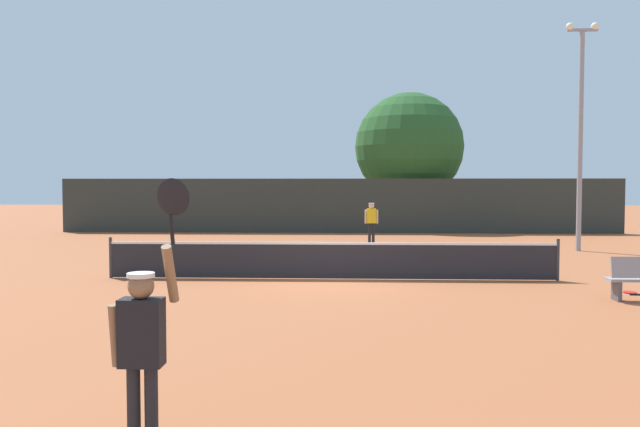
# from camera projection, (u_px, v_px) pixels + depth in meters

# --- Properties ---
(ground_plane) EXTENTS (120.00, 120.00, 0.00)m
(ground_plane) POSITION_uv_depth(u_px,v_px,m) (331.00, 279.00, 16.03)
(ground_plane) COLOR #9E5633
(tennis_net) EXTENTS (11.64, 0.08, 1.07)m
(tennis_net) POSITION_uv_depth(u_px,v_px,m) (331.00, 260.00, 16.01)
(tennis_net) COLOR #232328
(tennis_net) RESTS_ON ground
(perimeter_fence) EXTENTS (28.61, 0.12, 2.77)m
(perimeter_fence) POSITION_uv_depth(u_px,v_px,m) (338.00, 206.00, 31.59)
(perimeter_fence) COLOR #2D332D
(perimeter_fence) RESTS_ON ground
(player_serving) EXTENTS (0.67, 0.39, 2.50)m
(player_serving) POSITION_uv_depth(u_px,v_px,m) (143.00, 335.00, 5.53)
(player_serving) COLOR black
(player_serving) RESTS_ON ground
(player_receiving) EXTENTS (0.57, 0.25, 1.68)m
(player_receiving) POSITION_uv_depth(u_px,v_px,m) (371.00, 218.00, 26.06)
(player_receiving) COLOR yellow
(player_receiving) RESTS_ON ground
(tennis_ball) EXTENTS (0.07, 0.07, 0.07)m
(tennis_ball) POSITION_uv_depth(u_px,v_px,m) (249.00, 276.00, 16.28)
(tennis_ball) COLOR #CCE033
(tennis_ball) RESTS_ON ground
(spare_racket) EXTENTS (0.28, 0.52, 0.04)m
(spare_racket) POSITION_uv_depth(u_px,v_px,m) (630.00, 292.00, 13.97)
(spare_racket) COLOR black
(spare_racket) RESTS_ON ground
(light_pole) EXTENTS (1.18, 0.28, 8.36)m
(light_pole) POSITION_uv_depth(u_px,v_px,m) (581.00, 122.00, 22.75)
(light_pole) COLOR gray
(light_pole) RESTS_ON ground
(large_tree) EXTENTS (6.02, 6.02, 7.57)m
(large_tree) POSITION_uv_depth(u_px,v_px,m) (409.00, 147.00, 34.53)
(large_tree) COLOR brown
(large_tree) RESTS_ON ground
(parked_car_near) EXTENTS (1.94, 4.22, 1.69)m
(parked_car_near) POSITION_uv_depth(u_px,v_px,m) (214.00, 213.00, 37.16)
(parked_car_near) COLOR red
(parked_car_near) RESTS_ON ground
(parked_car_mid) EXTENTS (2.20, 4.33, 1.69)m
(parked_car_mid) POSITION_uv_depth(u_px,v_px,m) (302.00, 211.00, 40.40)
(parked_car_mid) COLOR red
(parked_car_mid) RESTS_ON ground
(parked_car_far) EXTENTS (2.27, 4.36, 1.69)m
(parked_car_far) POSITION_uv_depth(u_px,v_px,m) (377.00, 211.00, 39.85)
(parked_car_far) COLOR white
(parked_car_far) RESTS_ON ground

